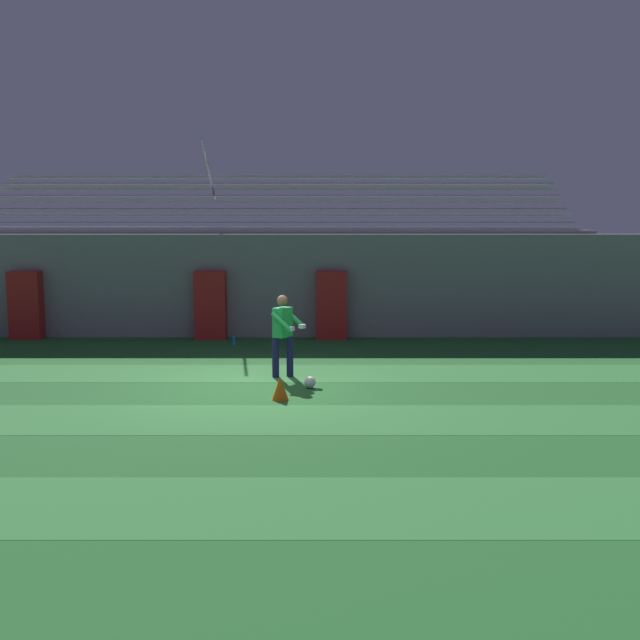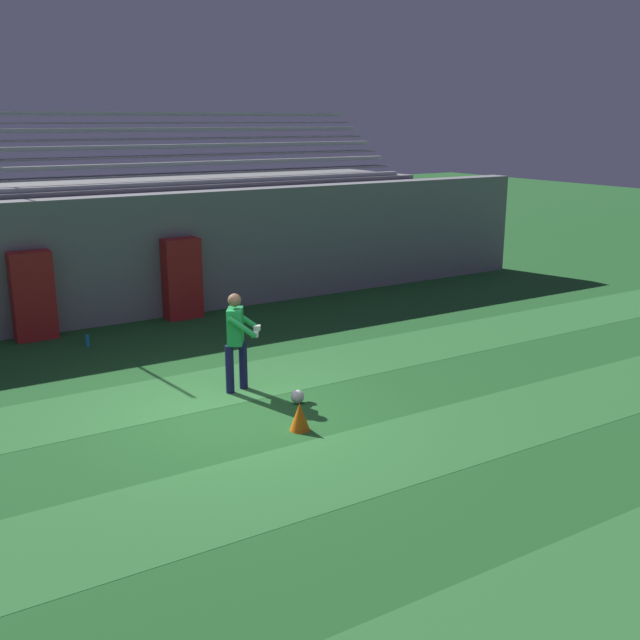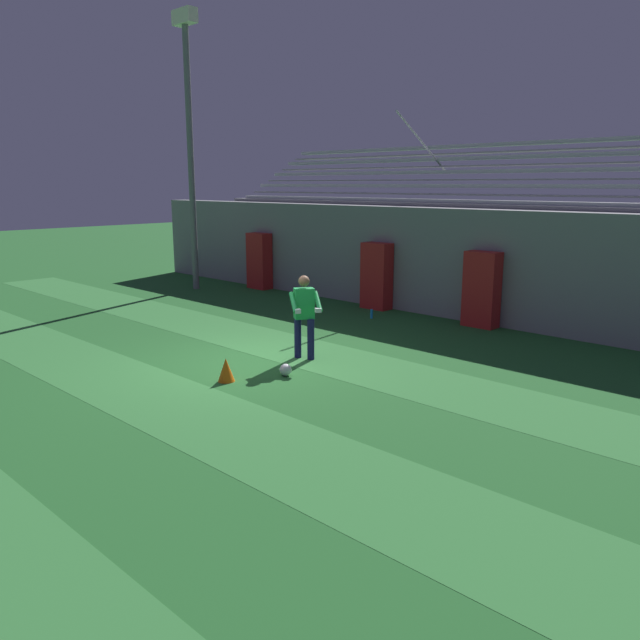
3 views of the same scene
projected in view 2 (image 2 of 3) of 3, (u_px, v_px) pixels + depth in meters
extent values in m
plane|color=#236028|center=(232.00, 416.00, 11.48)|extent=(80.00, 80.00, 0.00)
cube|color=#337A38|center=(527.00, 637.00, 6.57)|extent=(28.00, 1.83, 0.01)
cube|color=#337A38|center=(311.00, 475.00, 9.57)|extent=(28.00, 1.83, 0.01)
cube|color=#337A38|center=(198.00, 390.00, 12.57)|extent=(28.00, 1.83, 0.01)
cube|color=gray|center=(102.00, 261.00, 16.45)|extent=(24.00, 0.60, 2.80)
cube|color=#B21E1E|center=(33.00, 296.00, 15.29)|extent=(0.83, 0.44, 1.83)
cube|color=#B21E1E|center=(182.00, 279.00, 16.95)|extent=(0.83, 0.44, 1.83)
cube|color=gray|center=(74.00, 244.00, 18.36)|extent=(18.00, 3.90, 2.90)
cube|color=#B7B7BC|center=(87.00, 187.00, 16.66)|extent=(17.10, 0.36, 0.10)
cube|color=gray|center=(91.00, 198.00, 16.56)|extent=(17.10, 0.60, 0.04)
cube|color=#B7B7BC|center=(77.00, 167.00, 17.13)|extent=(17.10, 0.36, 0.10)
cube|color=gray|center=(81.00, 178.00, 17.03)|extent=(17.10, 0.60, 0.04)
cube|color=#B7B7BC|center=(68.00, 148.00, 17.60)|extent=(17.10, 0.36, 0.10)
cube|color=gray|center=(71.00, 159.00, 17.50)|extent=(17.10, 0.60, 0.04)
cube|color=#B7B7BC|center=(59.00, 130.00, 18.07)|extent=(17.10, 0.36, 0.10)
cube|color=gray|center=(62.00, 140.00, 17.97)|extent=(17.10, 0.60, 0.04)
cube|color=#B7B7BC|center=(51.00, 113.00, 18.54)|extent=(17.10, 0.36, 0.10)
cube|color=gray|center=(54.00, 123.00, 18.44)|extent=(17.10, 0.60, 0.04)
cylinder|color=#19194C|center=(243.00, 365.00, 12.56)|extent=(0.19, 0.19, 0.82)
cylinder|color=#19194C|center=(230.00, 369.00, 12.35)|extent=(0.19, 0.19, 0.82)
cube|color=green|center=(235.00, 326.00, 12.27)|extent=(0.41, 0.45, 0.60)
sphere|color=brown|center=(234.00, 300.00, 12.16)|extent=(0.22, 0.22, 0.22)
cylinder|color=green|center=(245.00, 320.00, 12.49)|extent=(0.45, 0.33, 0.37)
cylinder|color=green|center=(242.00, 327.00, 12.03)|extent=(0.45, 0.33, 0.37)
cube|color=silver|center=(257.00, 328.00, 12.49)|extent=(0.15, 0.15, 0.08)
cube|color=silver|center=(255.00, 334.00, 12.10)|extent=(0.15, 0.15, 0.08)
sphere|color=white|center=(297.00, 397.00, 11.97)|extent=(0.22, 0.22, 0.22)
cone|color=orange|center=(300.00, 417.00, 10.91)|extent=(0.30, 0.30, 0.42)
cylinder|color=#1E8CD8|center=(87.00, 341.00, 14.97)|extent=(0.07, 0.07, 0.24)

